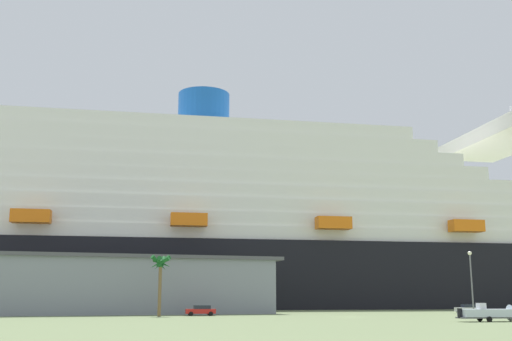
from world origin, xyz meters
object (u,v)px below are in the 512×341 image
at_px(cruise_ship, 304,239).
at_px(street_lamp, 471,275).
at_px(small_boat_on_trailer, 493,313).
at_px(parked_car_silver_sedan, 468,309).
at_px(palm_tree, 161,267).
at_px(parked_car_red_hatchback, 201,310).
at_px(parked_car_white_van, 61,310).

bearing_deg(cruise_ship, street_lamp, -88.82).
distance_m(small_boat_on_trailer, parked_car_silver_sedan, 38.64).
bearing_deg(palm_tree, cruise_ship, 55.11).
height_order(cruise_ship, small_boat_on_trailer, cruise_ship).
bearing_deg(parked_car_red_hatchback, street_lamp, -27.61).
bearing_deg(palm_tree, parked_car_silver_sedan, 5.75).
distance_m(palm_tree, parked_car_white_van, 18.45).
distance_m(small_boat_on_trailer, palm_tree, 47.51).
bearing_deg(street_lamp, parked_car_silver_sedan, 60.64).
bearing_deg(parked_car_red_hatchback, parked_car_white_van, 160.76).
height_order(cruise_ship, parked_car_red_hatchback, cruise_ship).
bearing_deg(parked_car_white_van, palm_tree, -30.36).
bearing_deg(palm_tree, parked_car_red_hatchback, 11.28).
bearing_deg(small_boat_on_trailer, street_lamp, 68.27).
height_order(small_boat_on_trailer, parked_car_white_van, small_boat_on_trailer).
height_order(small_boat_on_trailer, parked_car_red_hatchback, small_boat_on_trailer).
xyz_separation_m(parked_car_white_van, parked_car_silver_sedan, (69.51, -3.25, -0.00)).
relative_size(small_boat_on_trailer, parked_car_white_van, 1.84).
height_order(palm_tree, parked_car_white_van, palm_tree).
xyz_separation_m(small_boat_on_trailer, parked_car_red_hatchback, (-30.69, 30.26, -0.12)).
relative_size(cruise_ship, parked_car_white_van, 47.69).
bearing_deg(parked_car_red_hatchback, cruise_ship, 59.08).
relative_size(small_boat_on_trailer, palm_tree, 0.97).
xyz_separation_m(palm_tree, parked_car_red_hatchback, (6.44, 1.29, -6.42)).
xyz_separation_m(cruise_ship, small_boat_on_trailer, (-3.14, -86.73, -16.49)).
bearing_deg(parked_car_red_hatchback, small_boat_on_trailer, -44.60).
height_order(cruise_ship, parked_car_white_van, cruise_ship).
xyz_separation_m(small_boat_on_trailer, palm_tree, (-37.13, 28.97, 6.30)).
bearing_deg(palm_tree, parked_car_white_van, 149.64).
relative_size(cruise_ship, parked_car_red_hatchback, 49.70).
height_order(cruise_ship, palm_tree, cruise_ship).
relative_size(street_lamp, parked_car_red_hatchback, 1.98).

